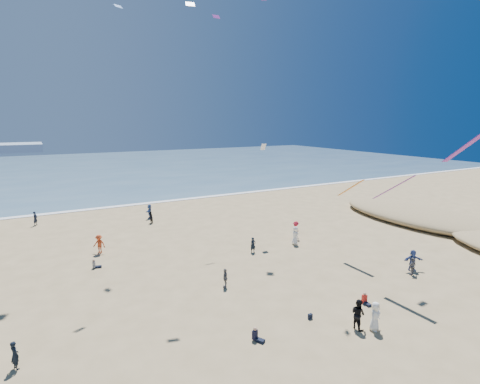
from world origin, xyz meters
TOP-DOWN VIEW (x-y plane):
  - ocean at (0.00, 95.00)m, footprint 220.00×100.00m
  - surf_line at (0.00, 45.00)m, footprint 220.00×1.20m
  - standing_flyers at (5.41, 16.84)m, footprint 32.50×37.75m
  - seated_group at (3.67, 3.82)m, footprint 16.69×30.74m
  - navy_bag at (5.89, 5.50)m, footprint 0.28×0.18m
  - kites_aloft at (8.30, 12.15)m, footprint 40.37×42.95m

SIDE VIEW (x-z plane):
  - ocean at x=0.00m, z-range 0.00..0.06m
  - surf_line at x=0.00m, z-range 0.00..0.08m
  - navy_bag at x=5.89m, z-range 0.00..0.34m
  - seated_group at x=3.67m, z-range 0.00..0.84m
  - standing_flyers at x=5.41m, z-range -0.07..1.88m
  - kites_aloft at x=8.30m, z-range 1.23..28.99m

